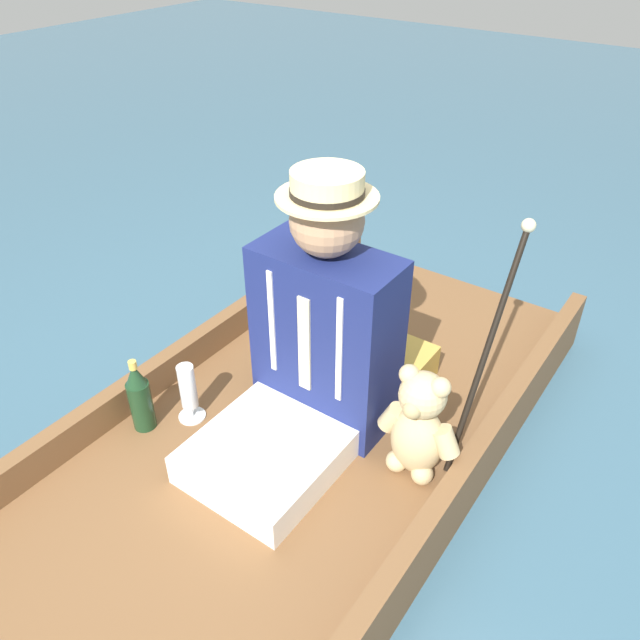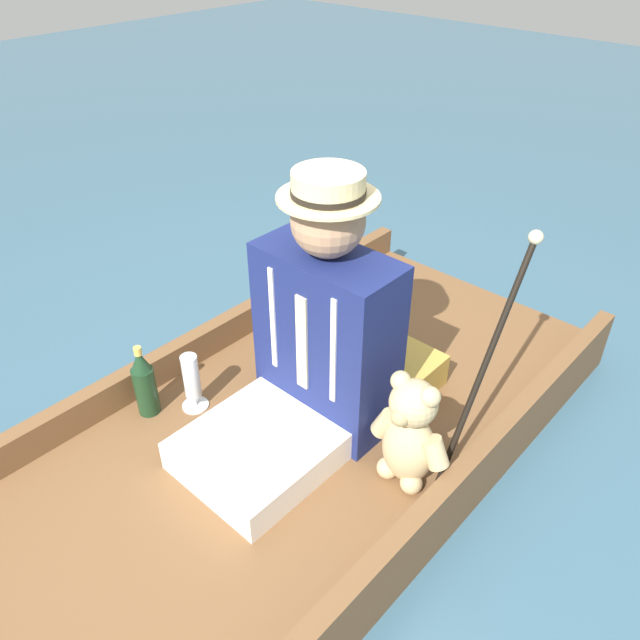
{
  "view_description": "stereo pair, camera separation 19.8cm",
  "coord_description": "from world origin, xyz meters",
  "px_view_note": "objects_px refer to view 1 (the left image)",
  "views": [
    {
      "loc": [
        -0.96,
        1.19,
        1.68
      ],
      "look_at": [
        -0.02,
        -0.13,
        0.55
      ],
      "focal_mm": 35.0,
      "sensor_mm": 36.0,
      "label": 1
    },
    {
      "loc": [
        -1.11,
        1.07,
        1.68
      ],
      "look_at": [
        -0.02,
        -0.13,
        0.55
      ],
      "focal_mm": 35.0,
      "sensor_mm": 36.0,
      "label": 2
    }
  ],
  "objects_px": {
    "seated_person": "(314,344)",
    "teddy_bear": "(418,426)",
    "walking_cane": "(494,328)",
    "wine_glass": "(188,389)",
    "champagne_bottle": "(140,397)"
  },
  "relations": [
    {
      "from": "seated_person",
      "to": "teddy_bear",
      "type": "bearing_deg",
      "value": -168.15
    },
    {
      "from": "teddy_bear",
      "to": "walking_cane",
      "type": "distance_m",
      "value": 0.38
    },
    {
      "from": "teddy_bear",
      "to": "wine_glass",
      "type": "distance_m",
      "value": 0.8
    },
    {
      "from": "seated_person",
      "to": "teddy_bear",
      "type": "height_order",
      "value": "seated_person"
    },
    {
      "from": "wine_glass",
      "to": "seated_person",
      "type": "bearing_deg",
      "value": -147.25
    },
    {
      "from": "seated_person",
      "to": "champagne_bottle",
      "type": "bearing_deg",
      "value": 48.47
    },
    {
      "from": "seated_person",
      "to": "teddy_bear",
      "type": "relative_size",
      "value": 2.24
    },
    {
      "from": "seated_person",
      "to": "walking_cane",
      "type": "relative_size",
      "value": 1.19
    },
    {
      "from": "seated_person",
      "to": "wine_glass",
      "type": "height_order",
      "value": "seated_person"
    },
    {
      "from": "seated_person",
      "to": "champagne_bottle",
      "type": "xyz_separation_m",
      "value": [
        0.47,
        0.36,
        -0.21
      ]
    },
    {
      "from": "walking_cane",
      "to": "champagne_bottle",
      "type": "bearing_deg",
      "value": 33.89
    },
    {
      "from": "teddy_bear",
      "to": "walking_cane",
      "type": "bearing_deg",
      "value": -108.84
    },
    {
      "from": "seated_person",
      "to": "wine_glass",
      "type": "xyz_separation_m",
      "value": [
        0.37,
        0.24,
        -0.21
      ]
    },
    {
      "from": "teddy_bear",
      "to": "champagne_bottle",
      "type": "bearing_deg",
      "value": 23.27
    },
    {
      "from": "teddy_bear",
      "to": "wine_glass",
      "type": "xyz_separation_m",
      "value": [
        0.76,
        0.24,
        -0.06
      ]
    }
  ]
}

